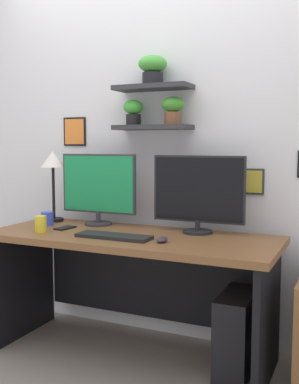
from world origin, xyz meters
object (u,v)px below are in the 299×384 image
Objects in this scene: monitor_left at (99,187)px; pen_cup at (41,224)px; computer_mouse at (162,240)px; desk at (135,266)px; cell_phone at (65,228)px; coffee_mug at (47,219)px; computer_tower_right at (237,333)px; desk_lamp at (53,167)px; keyboard at (114,236)px; monitor_right at (198,193)px.

monitor_left is 5.39× the size of pen_cup.
monitor_left reaches higher than computer_mouse.
desk is 0.63m from pen_cup.
cell_phone is 1.56× the size of coffee_mug.
computer_tower_right is (1.16, 0.23, -0.57)m from pen_cup.
desk_lamp is at bearing 160.58° from computer_mouse.
computer_mouse is at bearing 0.77° from keyboard.
monitor_left is (-0.34, 0.16, 0.46)m from desk.
cell_phone is (-0.12, -0.22, -0.24)m from monitor_left.
desk is at bearing 77.25° from keyboard.
computer_mouse is 0.19× the size of desk_lamp.
desk_lamp is 0.49m from cell_phone.
computer_tower_right is (0.67, 0.20, -0.53)m from keyboard.
monitor_left is at bearing 131.15° from keyboard.
computer_mouse is (0.60, -0.34, -0.23)m from monitor_left.
monitor_right is 0.83m from computer_tower_right.
computer_mouse is at bearing -3.22° from cell_phone.
computer_tower_right is at bearing 11.22° from pen_cup.
monitor_left reaches higher than pen_cup.
computer_tower_right is at bearing 16.80° from keyboard.
cell_phone is at bearing 66.55° from pen_cup.
computer_tower_right is at bearing 1.54° from desk.
keyboard is 0.97× the size of computer_tower_right.
pen_cup is at bearing -65.26° from desk_lamp.
desk is at bearing -12.47° from desk_lamp.
pen_cup is at bearing -177.70° from computer_mouse.
desk_lamp is at bearing 152.66° from keyboard.
coffee_mug reaches higher than computer_tower_right.
desk_lamp is 5.37× the size of coffee_mug.
monitor_left is 0.46m from pen_cup.
monitor_right is 0.42m from computer_mouse.
computer_mouse is 0.69m from computer_tower_right.
monitor_left is at bearing 154.98° from desk.
monitor_right reaches higher than coffee_mug.
monitor_left is 0.39m from coffee_mug.
monitor_right is at bearing 41.86° from keyboard.
monitor_right is at bearing 21.65° from cell_phone.
computer_mouse is 0.73m from cell_phone.
keyboard is at bearing -179.23° from computer_mouse.
cell_phone is 0.31× the size of computer_tower_right.
coffee_mug is at bearing 168.89° from computer_mouse.
keyboard is 4.89× the size of computer_mouse.
computer_mouse is at bearing -104.88° from monitor_right.
cell_phone is at bearing -42.37° from desk_lamp.
monitor_right is (0.69, 0.00, -0.01)m from monitor_left.
monitor_left is 0.95× the size of monitor_right.
monitor_left reaches higher than desk.
cell_phone is 1.22m from computer_tower_right.
computer_mouse reaches higher than keyboard.
keyboard is at bearing -163.20° from computer_tower_right.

